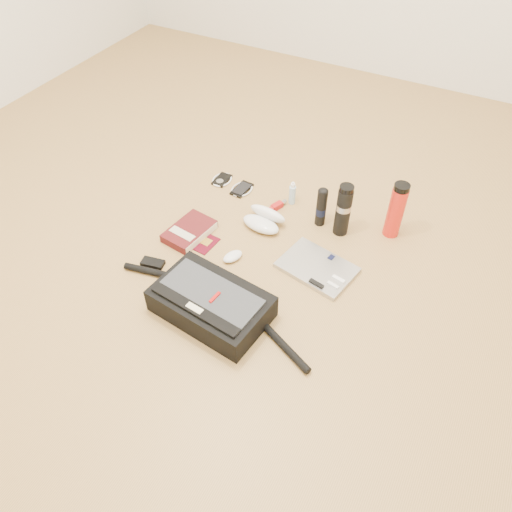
% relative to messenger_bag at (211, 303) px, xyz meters
% --- Properties ---
extents(ground, '(4.00, 4.00, 0.00)m').
position_rel_messenger_bag_xyz_m(ground, '(0.03, 0.27, -0.06)').
color(ground, '#A77F45').
rests_on(ground, ground).
extents(messenger_bag, '(0.90, 0.32, 0.12)m').
position_rel_messenger_bag_xyz_m(messenger_bag, '(0.00, 0.00, 0.00)').
color(messenger_bag, black).
rests_on(messenger_bag, ground).
extents(laptop, '(0.34, 0.27, 0.03)m').
position_rel_messenger_bag_xyz_m(laptop, '(0.28, 0.40, -0.05)').
color(laptop, '#ACACAE').
rests_on(laptop, ground).
extents(book, '(0.18, 0.25, 0.04)m').
position_rel_messenger_bag_xyz_m(book, '(-0.32, 0.33, -0.04)').
color(book, '#481012').
rests_on(book, ground).
extents(passport, '(0.10, 0.13, 0.01)m').
position_rel_messenger_bag_xyz_m(passport, '(-0.23, 0.32, -0.05)').
color(passport, '#490412').
rests_on(passport, ground).
extents(mouse, '(0.09, 0.11, 0.03)m').
position_rel_messenger_bag_xyz_m(mouse, '(-0.07, 0.29, -0.04)').
color(mouse, white).
rests_on(mouse, ground).
extents(sunglasses_case, '(0.20, 0.17, 0.11)m').
position_rel_messenger_bag_xyz_m(sunglasses_case, '(-0.05, 0.55, -0.02)').
color(sunglasses_case, silver).
rests_on(sunglasses_case, ground).
extents(ipod, '(0.09, 0.11, 0.01)m').
position_rel_messenger_bag_xyz_m(ipod, '(-0.39, 0.75, -0.05)').
color(ipod, black).
rests_on(ipod, ground).
extents(phone, '(0.11, 0.13, 0.01)m').
position_rel_messenger_bag_xyz_m(phone, '(-0.27, 0.73, -0.05)').
color(phone, black).
rests_on(phone, ground).
extents(inhaler, '(0.06, 0.10, 0.03)m').
position_rel_messenger_bag_xyz_m(inhaler, '(-0.05, 0.69, -0.04)').
color(inhaler, '#A21415').
rests_on(inhaler, ground).
extents(spray_bottle, '(0.03, 0.03, 0.12)m').
position_rel_messenger_bag_xyz_m(spray_bottle, '(-0.01, 0.76, -0.00)').
color(spray_bottle, '#A3C9E3').
rests_on(spray_bottle, ground).
extents(aerosol_can, '(0.05, 0.05, 0.20)m').
position_rel_messenger_bag_xyz_m(aerosol_can, '(0.17, 0.68, 0.04)').
color(aerosol_can, black).
rests_on(aerosol_can, ground).
extents(thermos_black, '(0.09, 0.09, 0.26)m').
position_rel_messenger_bag_xyz_m(thermos_black, '(0.28, 0.67, 0.07)').
color(thermos_black, black).
rests_on(thermos_black, ground).
extents(thermos_red, '(0.09, 0.09, 0.27)m').
position_rel_messenger_bag_xyz_m(thermos_red, '(0.48, 0.77, 0.08)').
color(thermos_red, red).
rests_on(thermos_red, ground).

